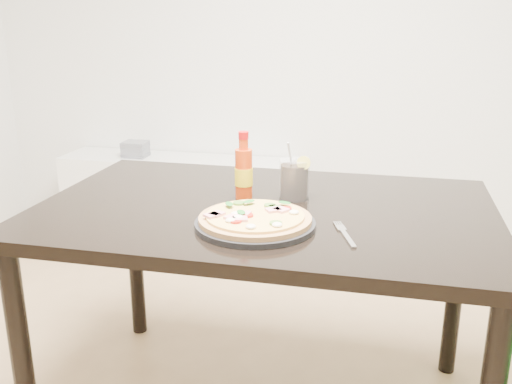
% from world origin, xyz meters
% --- Properties ---
extents(dining_table, '(1.40, 0.90, 0.75)m').
position_xyz_m(dining_table, '(0.07, 0.58, 0.67)').
color(dining_table, black).
rests_on(dining_table, ground).
extents(plate, '(0.34, 0.34, 0.02)m').
position_xyz_m(plate, '(0.08, 0.39, 0.76)').
color(plate, black).
rests_on(plate, dining_table).
extents(pizza, '(0.31, 0.31, 0.03)m').
position_xyz_m(pizza, '(0.08, 0.39, 0.78)').
color(pizza, tan).
rests_on(pizza, plate).
extents(hot_sauce_bottle, '(0.06, 0.06, 0.22)m').
position_xyz_m(hot_sauce_bottle, '(-0.01, 0.64, 0.84)').
color(hot_sauce_bottle, red).
rests_on(hot_sauce_bottle, dining_table).
extents(cola_cup, '(0.10, 0.10, 0.19)m').
position_xyz_m(cola_cup, '(0.15, 0.68, 0.81)').
color(cola_cup, black).
rests_on(cola_cup, dining_table).
extents(fork, '(0.08, 0.18, 0.00)m').
position_xyz_m(fork, '(0.33, 0.39, 0.75)').
color(fork, silver).
rests_on(fork, dining_table).
extents(media_console, '(1.40, 0.34, 0.50)m').
position_xyz_m(media_console, '(-0.80, 2.07, 0.25)').
color(media_console, white).
rests_on(media_console, ground).
extents(cd_stack, '(0.14, 0.12, 0.09)m').
position_xyz_m(cd_stack, '(-1.05, 2.05, 0.55)').
color(cd_stack, slate).
rests_on(cd_stack, media_console).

